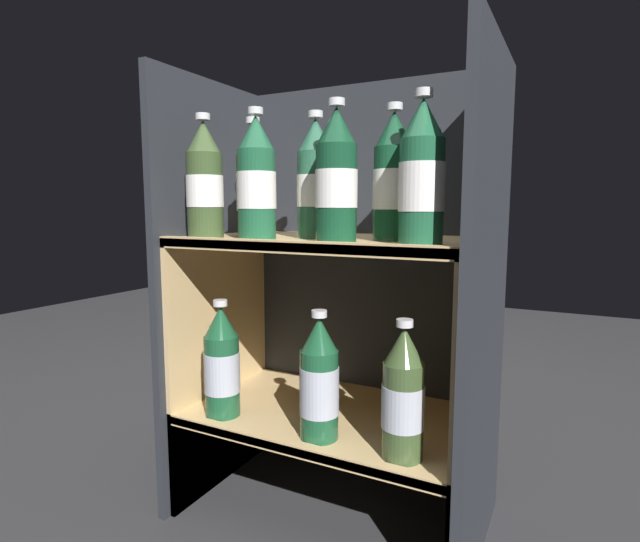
# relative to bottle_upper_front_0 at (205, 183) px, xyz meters

# --- Properties ---
(fridge_back_wall) EXTENTS (0.70, 0.02, 1.04)m
(fridge_back_wall) POSITION_rel_bottle_upper_front_0_xyz_m (0.25, 0.34, -0.26)
(fridge_back_wall) COLOR #23262B
(fridge_back_wall) RESTS_ON ground_plane
(fridge_side_left) EXTENTS (0.02, 0.43, 1.04)m
(fridge_side_left) POSITION_rel_bottle_upper_front_0_xyz_m (-0.09, 0.13, -0.26)
(fridge_side_left) COLOR #23262B
(fridge_side_left) RESTS_ON ground_plane
(fridge_side_right) EXTENTS (0.02, 0.43, 1.04)m
(fridge_side_right) POSITION_rel_bottle_upper_front_0_xyz_m (0.59, 0.13, -0.26)
(fridge_side_right) COLOR #23262B
(fridge_side_right) RESTS_ON ground_plane
(shelf_lower) EXTENTS (0.66, 0.39, 0.25)m
(shelf_lower) POSITION_rel_bottle_upper_front_0_xyz_m (0.25, 0.12, -0.58)
(shelf_lower) COLOR tan
(shelf_lower) RESTS_ON ground_plane
(shelf_upper) EXTENTS (0.66, 0.39, 0.66)m
(shelf_upper) POSITION_rel_bottle_upper_front_0_xyz_m (0.25, 0.12, -0.31)
(shelf_upper) COLOR tan
(shelf_upper) RESTS_ON ground_plane
(bottle_upper_front_0) EXTENTS (0.08, 0.08, 0.27)m
(bottle_upper_front_0) POSITION_rel_bottle_upper_front_0_xyz_m (0.00, 0.00, 0.00)
(bottle_upper_front_0) COLOR #384C28
(bottle_upper_front_0) RESTS_ON shelf_upper
(bottle_upper_front_1) EXTENTS (0.08, 0.08, 0.27)m
(bottle_upper_front_1) POSITION_rel_bottle_upper_front_0_xyz_m (0.14, -0.00, -0.00)
(bottle_upper_front_1) COLOR #1E5638
(bottle_upper_front_1) RESTS_ON shelf_upper
(bottle_upper_front_2) EXTENTS (0.08, 0.08, 0.27)m
(bottle_upper_front_2) POSITION_rel_bottle_upper_front_0_xyz_m (0.32, 0.00, -0.00)
(bottle_upper_front_2) COLOR #144228
(bottle_upper_front_2) RESTS_ON shelf_upper
(bottle_upper_front_3) EXTENTS (0.08, 0.08, 0.27)m
(bottle_upper_front_3) POSITION_rel_bottle_upper_front_0_xyz_m (0.49, -0.00, -0.00)
(bottle_upper_front_3) COLOR #1E5638
(bottle_upper_front_3) RESTS_ON shelf_upper
(bottle_upper_back_0) EXTENTS (0.08, 0.08, 0.27)m
(bottle_upper_back_0) POSITION_rel_bottle_upper_front_0_xyz_m (0.07, 0.09, -0.00)
(bottle_upper_back_0) COLOR #384C28
(bottle_upper_back_0) RESTS_ON shelf_upper
(bottle_upper_back_1) EXTENTS (0.08, 0.08, 0.27)m
(bottle_upper_back_1) POSITION_rel_bottle_upper_front_0_xyz_m (0.23, 0.09, 0.00)
(bottle_upper_back_1) COLOR #285B42
(bottle_upper_back_1) RESTS_ON shelf_upper
(bottle_upper_back_2) EXTENTS (0.08, 0.08, 0.27)m
(bottle_upper_back_2) POSITION_rel_bottle_upper_front_0_xyz_m (0.41, 0.09, -0.00)
(bottle_upper_back_2) COLOR #144228
(bottle_upper_back_2) RESTS_ON shelf_upper
(bottle_lower_front_0) EXTENTS (0.08, 0.08, 0.27)m
(bottle_lower_front_0) POSITION_rel_bottle_upper_front_0_xyz_m (0.04, -0.00, -0.41)
(bottle_lower_front_0) COLOR #194C2D
(bottle_lower_front_0) RESTS_ON shelf_lower
(bottle_lower_front_1) EXTENTS (0.08, 0.08, 0.27)m
(bottle_lower_front_1) POSITION_rel_bottle_upper_front_0_xyz_m (0.29, -0.00, -0.41)
(bottle_lower_front_1) COLOR #194C2D
(bottle_lower_front_1) RESTS_ON shelf_lower
(bottle_lower_front_2) EXTENTS (0.08, 0.08, 0.27)m
(bottle_lower_front_2) POSITION_rel_bottle_upper_front_0_xyz_m (0.47, 0.00, -0.41)
(bottle_lower_front_2) COLOR #384C28
(bottle_lower_front_2) RESTS_ON shelf_lower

